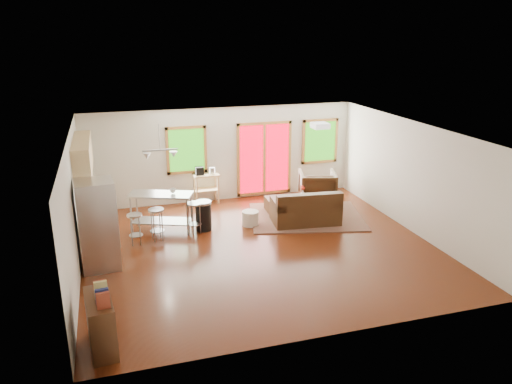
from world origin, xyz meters
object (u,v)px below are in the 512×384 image
object	(u,v)px
island	(161,205)
loveseat	(306,210)
armchair	(317,186)
coffee_table	(304,202)
ottoman	(277,205)
rug	(306,217)
refrigerator	(98,225)
kitchen_cart	(205,178)

from	to	relation	value
island	loveseat	bearing A→B (deg)	-9.10
armchair	island	bearing A→B (deg)	26.46
coffee_table	ottoman	bearing A→B (deg)	151.98
ottoman	loveseat	bearing A→B (deg)	-68.12
rug	refrigerator	bearing A→B (deg)	-164.20
armchair	refrigerator	distance (m)	6.23
ottoman	kitchen_cart	xyz separation A→B (m)	(-1.66, 1.21, 0.53)
loveseat	rug	bearing A→B (deg)	71.36
loveseat	island	bearing A→B (deg)	177.13
coffee_table	ottoman	distance (m)	0.72
rug	loveseat	bearing A→B (deg)	-114.87
rug	loveseat	xyz separation A→B (m)	(-0.18, -0.40, 0.33)
ottoman	island	distance (m)	3.12
coffee_table	rug	bearing A→B (deg)	-97.61
refrigerator	rug	bearing A→B (deg)	11.57
island	rug	bearing A→B (deg)	-2.49
rug	kitchen_cart	distance (m)	2.98
coffee_table	ottoman	world-z (taller)	coffee_table
ottoman	island	bearing A→B (deg)	-171.50
ottoman	kitchen_cart	distance (m)	2.12
rug	kitchen_cart	bearing A→B (deg)	140.88
island	kitchen_cart	world-z (taller)	kitchen_cart
armchair	refrigerator	size ratio (longest dim) A/B	0.55
rug	kitchen_cart	xyz separation A→B (m)	(-2.25, 1.83, 0.70)
rug	island	size ratio (longest dim) A/B	1.78
armchair	kitchen_cart	distance (m)	3.09
ottoman	rug	bearing A→B (deg)	-46.22
refrigerator	ottoman	bearing A→B (deg)	20.39
coffee_table	kitchen_cart	distance (m)	2.79
loveseat	armchair	xyz separation A→B (m)	(0.89, 1.35, 0.16)
loveseat	ottoman	world-z (taller)	loveseat
coffee_table	kitchen_cart	xyz separation A→B (m)	(-2.28, 1.55, 0.39)
kitchen_cart	coffee_table	bearing A→B (deg)	-34.09
rug	loveseat	world-z (taller)	loveseat
coffee_table	refrigerator	xyz separation A→B (m)	(-5.08, -1.71, 0.59)
coffee_table	refrigerator	world-z (taller)	refrigerator
rug	coffee_table	distance (m)	0.42
island	coffee_table	bearing A→B (deg)	1.92
kitchen_cart	loveseat	bearing A→B (deg)	-47.13
refrigerator	island	size ratio (longest dim) A/B	1.15
armchair	island	world-z (taller)	armchair
coffee_table	kitchen_cart	size ratio (longest dim) A/B	1.03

